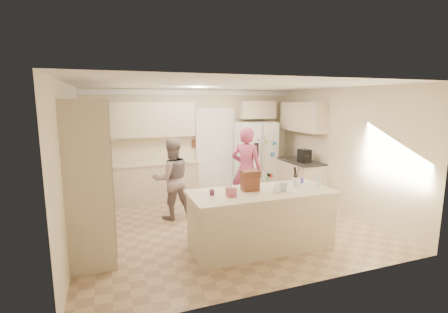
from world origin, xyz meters
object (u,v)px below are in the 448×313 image
object	(u,v)px
island_base	(261,220)
utensil_crock	(296,182)
refrigerator	(256,157)
tissue_box	(231,192)
coffee_maker	(304,156)
teen_boy	(172,179)
teen_girl	(246,170)
dollhouse_body	(250,184)

from	to	relation	value
island_base	utensil_crock	distance (m)	0.86
refrigerator	tissue_box	distance (m)	3.61
tissue_box	coffee_maker	bearing A→B (deg)	37.57
teen_boy	tissue_box	bearing A→B (deg)	99.78
utensil_crock	teen_girl	size ratio (longest dim) A/B	0.08
refrigerator	coffee_maker	xyz separation A→B (m)	(0.72, -1.08, 0.17)
utensil_crock	dollhouse_body	world-z (taller)	dollhouse_body
island_base	dollhouse_body	bearing A→B (deg)	146.31
island_base	teen_boy	bearing A→B (deg)	120.87
refrigerator	tissue_box	size ratio (longest dim) A/B	12.86
utensil_crock	teen_girl	xyz separation A→B (m)	(-0.16, 1.63, -0.10)
utensil_crock	dollhouse_body	size ratio (longest dim) A/B	0.58
refrigerator	teen_boy	world-z (taller)	refrigerator
tissue_box	dollhouse_body	distance (m)	0.45
dollhouse_body	island_base	bearing A→B (deg)	-33.69
coffee_maker	island_base	world-z (taller)	coffee_maker
refrigerator	teen_girl	bearing A→B (deg)	-129.54
refrigerator	dollhouse_body	distance (m)	3.24
coffee_maker	tissue_box	bearing A→B (deg)	-142.43
coffee_maker	island_base	size ratio (longest dim) A/B	0.14
refrigerator	teen_boy	bearing A→B (deg)	-160.25
teen_girl	teen_boy	bearing A→B (deg)	39.48
refrigerator	island_base	xyz separation A→B (m)	(-1.33, -2.98, -0.46)
coffee_maker	teen_girl	world-z (taller)	teen_girl
island_base	utensil_crock	world-z (taller)	utensil_crock
dollhouse_body	teen_girl	world-z (taller)	teen_girl
island_base	tissue_box	world-z (taller)	tissue_box
refrigerator	dollhouse_body	world-z (taller)	refrigerator
utensil_crock	coffee_maker	bearing A→B (deg)	52.88
island_base	utensil_crock	size ratio (longest dim) A/B	14.67
tissue_box	island_base	bearing A→B (deg)	10.30
utensil_crock	refrigerator	bearing A→B (deg)	76.96
utensil_crock	tissue_box	distance (m)	1.21
island_base	teen_boy	world-z (taller)	teen_boy
refrigerator	coffee_maker	world-z (taller)	refrigerator
refrigerator	coffee_maker	distance (m)	1.31
teen_boy	teen_girl	xyz separation A→B (m)	(1.56, -0.11, 0.10)
tissue_box	teen_boy	world-z (taller)	teen_boy
island_base	teen_girl	xyz separation A→B (m)	(0.49, 1.68, 0.46)
teen_boy	dollhouse_body	bearing A→B (deg)	112.94
coffee_maker	teen_boy	distance (m)	3.13
utensil_crock	island_base	bearing A→B (deg)	-175.60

